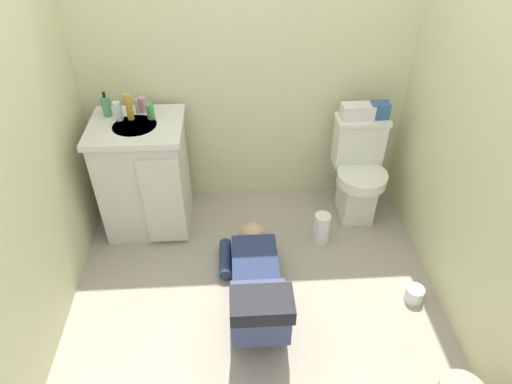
{
  "coord_description": "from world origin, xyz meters",
  "views": [
    {
      "loc": [
        -0.1,
        -1.76,
        2.23
      ],
      "look_at": [
        0.03,
        0.5,
        0.45
      ],
      "focal_mm": 31.23,
      "sensor_mm": 36.0,
      "label": 1
    }
  ],
  "objects_px": {
    "bottle_clear": "(118,111)",
    "vanity_cabinet": "(145,175)",
    "faucet": "(137,106)",
    "tissue_box": "(358,111)",
    "bottle_pink": "(143,105)",
    "toiletry_bag": "(380,110)",
    "bottle_amber": "(129,107)",
    "toilet": "(358,171)",
    "paper_towel_roll": "(321,228)",
    "person_plumber": "(256,286)",
    "toilet_paper_roll": "(414,294)",
    "bottle_green": "(150,111)",
    "soap_dispenser": "(106,106)"
  },
  "relations": [
    {
      "from": "person_plumber",
      "to": "bottle_clear",
      "type": "relative_size",
      "value": 8.53
    },
    {
      "from": "toiletry_bag",
      "to": "bottle_green",
      "type": "xyz_separation_m",
      "value": [
        -1.52,
        -0.05,
        0.07
      ]
    },
    {
      "from": "tissue_box",
      "to": "bottle_pink",
      "type": "relative_size",
      "value": 2.08
    },
    {
      "from": "toilet_paper_roll",
      "to": "paper_towel_roll",
      "type": "bearing_deg",
      "value": 131.53
    },
    {
      "from": "vanity_cabinet",
      "to": "toiletry_bag",
      "type": "relative_size",
      "value": 6.61
    },
    {
      "from": "tissue_box",
      "to": "paper_towel_roll",
      "type": "distance_m",
      "value": 0.84
    },
    {
      "from": "soap_dispenser",
      "to": "toilet_paper_roll",
      "type": "xyz_separation_m",
      "value": [
        1.88,
        -0.96,
        -0.84
      ]
    },
    {
      "from": "toilet",
      "to": "paper_towel_roll",
      "type": "bearing_deg",
      "value": -133.2
    },
    {
      "from": "toilet",
      "to": "soap_dispenser",
      "type": "relative_size",
      "value": 4.52
    },
    {
      "from": "bottle_clear",
      "to": "paper_towel_roll",
      "type": "distance_m",
      "value": 1.56
    },
    {
      "from": "toilet",
      "to": "person_plumber",
      "type": "distance_m",
      "value": 1.17
    },
    {
      "from": "soap_dispenser",
      "to": "bottle_amber",
      "type": "height_order",
      "value": "bottle_amber"
    },
    {
      "from": "bottle_pink",
      "to": "toilet",
      "type": "bearing_deg",
      "value": -4.96
    },
    {
      "from": "vanity_cabinet",
      "to": "bottle_amber",
      "type": "bearing_deg",
      "value": 116.65
    },
    {
      "from": "bottle_pink",
      "to": "vanity_cabinet",
      "type": "bearing_deg",
      "value": -101.31
    },
    {
      "from": "bottle_clear",
      "to": "vanity_cabinet",
      "type": "bearing_deg",
      "value": -30.79
    },
    {
      "from": "toilet",
      "to": "soap_dispenser",
      "type": "distance_m",
      "value": 1.78
    },
    {
      "from": "faucet",
      "to": "bottle_pink",
      "type": "xyz_separation_m",
      "value": [
        0.04,
        0.02,
        0.0
      ]
    },
    {
      "from": "vanity_cabinet",
      "to": "toilet_paper_roll",
      "type": "relative_size",
      "value": 7.45
    },
    {
      "from": "paper_towel_roll",
      "to": "faucet",
      "type": "bearing_deg",
      "value": 160.36
    },
    {
      "from": "tissue_box",
      "to": "toilet_paper_roll",
      "type": "height_order",
      "value": "tissue_box"
    },
    {
      "from": "toiletry_bag",
      "to": "bottle_clear",
      "type": "xyz_separation_m",
      "value": [
        -1.72,
        -0.06,
        0.08
      ]
    },
    {
      "from": "bottle_green",
      "to": "toilet_paper_roll",
      "type": "bearing_deg",
      "value": -29.55
    },
    {
      "from": "toilet",
      "to": "bottle_green",
      "type": "distance_m",
      "value": 1.5
    },
    {
      "from": "person_plumber",
      "to": "tissue_box",
      "type": "height_order",
      "value": "tissue_box"
    },
    {
      "from": "vanity_cabinet",
      "to": "bottle_pink",
      "type": "xyz_separation_m",
      "value": [
        0.03,
        0.16,
        0.45
      ]
    },
    {
      "from": "soap_dispenser",
      "to": "toilet_paper_roll",
      "type": "distance_m",
      "value": 2.27
    },
    {
      "from": "vanity_cabinet",
      "to": "bottle_clear",
      "type": "relative_size",
      "value": 6.57
    },
    {
      "from": "toilet",
      "to": "bottle_amber",
      "type": "distance_m",
      "value": 1.64
    },
    {
      "from": "vanity_cabinet",
      "to": "faucet",
      "type": "relative_size",
      "value": 8.2
    },
    {
      "from": "toilet",
      "to": "paper_towel_roll",
      "type": "relative_size",
      "value": 3.16
    },
    {
      "from": "person_plumber",
      "to": "bottle_green",
      "type": "height_order",
      "value": "bottle_green"
    },
    {
      "from": "soap_dispenser",
      "to": "toilet",
      "type": "bearing_deg",
      "value": -3.12
    },
    {
      "from": "vanity_cabinet",
      "to": "person_plumber",
      "type": "relative_size",
      "value": 0.77
    },
    {
      "from": "bottle_amber",
      "to": "vanity_cabinet",
      "type": "bearing_deg",
      "value": -63.35
    },
    {
      "from": "vanity_cabinet",
      "to": "person_plumber",
      "type": "distance_m",
      "value": 1.12
    },
    {
      "from": "person_plumber",
      "to": "bottle_pink",
      "type": "relative_size",
      "value": 10.09
    },
    {
      "from": "faucet",
      "to": "tissue_box",
      "type": "xyz_separation_m",
      "value": [
        1.47,
        -0.02,
        -0.07
      ]
    },
    {
      "from": "bottle_green",
      "to": "person_plumber",
      "type": "bearing_deg",
      "value": -54.79
    },
    {
      "from": "bottle_pink",
      "to": "faucet",
      "type": "bearing_deg",
      "value": -156.48
    },
    {
      "from": "toiletry_bag",
      "to": "bottle_amber",
      "type": "relative_size",
      "value": 0.72
    },
    {
      "from": "bottle_pink",
      "to": "bottle_green",
      "type": "bearing_deg",
      "value": -55.24
    },
    {
      "from": "bottle_amber",
      "to": "bottle_green",
      "type": "bearing_deg",
      "value": 0.16
    },
    {
      "from": "tissue_box",
      "to": "bottle_clear",
      "type": "height_order",
      "value": "bottle_clear"
    },
    {
      "from": "faucet",
      "to": "toiletry_bag",
      "type": "xyz_separation_m",
      "value": [
        1.62,
        -0.02,
        -0.06
      ]
    },
    {
      "from": "faucet",
      "to": "tissue_box",
      "type": "distance_m",
      "value": 1.47
    },
    {
      "from": "toilet_paper_roll",
      "to": "bottle_clear",
      "type": "bearing_deg",
      "value": 153.5
    },
    {
      "from": "toiletry_bag",
      "to": "bottle_clear",
      "type": "bearing_deg",
      "value": -178.05
    },
    {
      "from": "toilet",
      "to": "bottle_clear",
      "type": "relative_size",
      "value": 6.01
    },
    {
      "from": "bottle_clear",
      "to": "toilet_paper_roll",
      "type": "xyz_separation_m",
      "value": [
        1.8,
        -0.9,
        -0.83
      ]
    }
  ]
}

